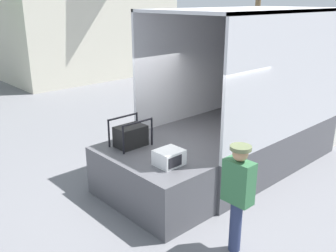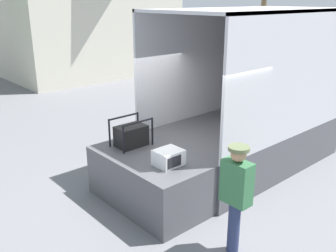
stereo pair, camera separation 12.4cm
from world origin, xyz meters
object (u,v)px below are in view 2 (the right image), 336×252
at_px(microwave, 169,158).
at_px(portable_generator, 132,135).
at_px(box_truck, 282,109).
at_px(worker_person, 236,189).

relative_size(microwave, portable_generator, 0.64).
xyz_separation_m(microwave, portable_generator, (0.07, 1.13, 0.07)).
bearing_deg(microwave, box_truck, 7.02).
distance_m(microwave, portable_generator, 1.13).
bearing_deg(portable_generator, worker_person, -90.46).
distance_m(box_truck, microwave, 4.32).
xyz_separation_m(microwave, worker_person, (0.05, -1.41, -0.04)).
xyz_separation_m(box_truck, microwave, (-4.29, -0.53, 0.10)).
xyz_separation_m(box_truck, portable_generator, (-4.22, 0.60, 0.17)).
distance_m(portable_generator, worker_person, 2.54).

